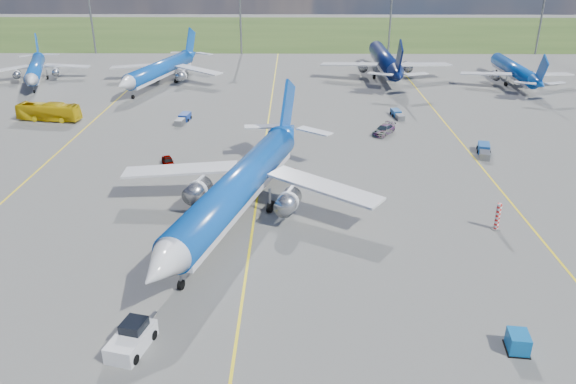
{
  "coord_description": "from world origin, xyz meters",
  "views": [
    {
      "loc": [
        4.35,
        -45.29,
        28.12
      ],
      "look_at": [
        3.78,
        8.54,
        4.0
      ],
      "focal_mm": 35.0,
      "sensor_mm": 36.0,
      "label": 1
    }
  ],
  "objects_px": {
    "warning_post": "(498,217)",
    "service_car_a": "(168,161)",
    "pushback_tug": "(132,338)",
    "baggage_tug_e": "(397,114)",
    "bg_jet_ne": "(512,84)",
    "service_car_c": "(384,130)",
    "baggage_tug_c": "(183,119)",
    "bg_jet_nnw": "(162,85)",
    "baggage_tug_w": "(484,150)",
    "bg_jet_nw": "(38,82)",
    "service_car_b": "(282,171)",
    "bg_jet_n": "(383,76)",
    "main_airliner": "(240,219)",
    "uld_container": "(518,342)",
    "apron_bus": "(49,112)"
  },
  "relations": [
    {
      "from": "apron_bus",
      "to": "pushback_tug",
      "type": "bearing_deg",
      "value": -144.35
    },
    {
      "from": "bg_jet_nnw",
      "to": "service_car_c",
      "type": "relative_size",
      "value": 7.15
    },
    {
      "from": "bg_jet_n",
      "to": "apron_bus",
      "type": "height_order",
      "value": "bg_jet_n"
    },
    {
      "from": "bg_jet_n",
      "to": "pushback_tug",
      "type": "distance_m",
      "value": 99.38
    },
    {
      "from": "pushback_tug",
      "to": "baggage_tug_e",
      "type": "bearing_deg",
      "value": 77.87
    },
    {
      "from": "bg_jet_n",
      "to": "baggage_tug_c",
      "type": "xyz_separation_m",
      "value": [
        -39.25,
        -35.81,
        0.56
      ]
    },
    {
      "from": "bg_jet_nnw",
      "to": "apron_bus",
      "type": "xyz_separation_m",
      "value": [
        -13.58,
        -26.39,
        1.52
      ]
    },
    {
      "from": "service_car_a",
      "to": "baggage_tug_c",
      "type": "height_order",
      "value": "service_car_a"
    },
    {
      "from": "bg_jet_nnw",
      "to": "apron_bus",
      "type": "height_order",
      "value": "bg_jet_nnw"
    },
    {
      "from": "service_car_b",
      "to": "warning_post",
      "type": "bearing_deg",
      "value": -104.07
    },
    {
      "from": "bg_jet_nw",
      "to": "uld_container",
      "type": "bearing_deg",
      "value": -69.52
    },
    {
      "from": "warning_post",
      "to": "bg_jet_nw",
      "type": "height_order",
      "value": "bg_jet_nw"
    },
    {
      "from": "main_airliner",
      "to": "baggage_tug_w",
      "type": "xyz_separation_m",
      "value": [
        33.39,
        21.02,
        0.58
      ]
    },
    {
      "from": "bg_jet_nnw",
      "to": "uld_container",
      "type": "distance_m",
      "value": 96.22
    },
    {
      "from": "bg_jet_ne",
      "to": "service_car_b",
      "type": "relative_size",
      "value": 6.8
    },
    {
      "from": "main_airliner",
      "to": "service_car_c",
      "type": "bearing_deg",
      "value": 71.97
    },
    {
      "from": "warning_post",
      "to": "main_airliner",
      "type": "relative_size",
      "value": 0.07
    },
    {
      "from": "bg_jet_nw",
      "to": "pushback_tug",
      "type": "bearing_deg",
      "value": -82.67
    },
    {
      "from": "bg_jet_ne",
      "to": "warning_post",
      "type": "bearing_deg",
      "value": 70.4
    },
    {
      "from": "warning_post",
      "to": "service_car_a",
      "type": "relative_size",
      "value": 0.83
    },
    {
      "from": "bg_jet_ne",
      "to": "baggage_tug_e",
      "type": "relative_size",
      "value": 6.72
    },
    {
      "from": "pushback_tug",
      "to": "service_car_c",
      "type": "xyz_separation_m",
      "value": [
        26.46,
        51.71,
        -0.09
      ]
    },
    {
      "from": "bg_jet_nw",
      "to": "service_car_c",
      "type": "distance_m",
      "value": 78.92
    },
    {
      "from": "service_car_b",
      "to": "baggage_tug_w",
      "type": "distance_m",
      "value": 30.24
    },
    {
      "from": "bg_jet_nnw",
      "to": "bg_jet_n",
      "type": "relative_size",
      "value": 0.9
    },
    {
      "from": "warning_post",
      "to": "bg_jet_n",
      "type": "relative_size",
      "value": 0.07
    },
    {
      "from": "bg_jet_nw",
      "to": "uld_container",
      "type": "relative_size",
      "value": 17.04
    },
    {
      "from": "bg_jet_nnw",
      "to": "baggage_tug_w",
      "type": "distance_m",
      "value": 70.02
    },
    {
      "from": "bg_jet_nw",
      "to": "bg_jet_n",
      "type": "xyz_separation_m",
      "value": [
        76.5,
        6.54,
        0.0
      ]
    },
    {
      "from": "uld_container",
      "to": "baggage_tug_e",
      "type": "xyz_separation_m",
      "value": [
        1.24,
        61.24,
        -0.24
      ]
    },
    {
      "from": "bg_jet_nw",
      "to": "main_airliner",
      "type": "height_order",
      "value": "main_airliner"
    },
    {
      "from": "bg_jet_nnw",
      "to": "service_car_a",
      "type": "bearing_deg",
      "value": -62.0
    },
    {
      "from": "pushback_tug",
      "to": "baggage_tug_w",
      "type": "height_order",
      "value": "pushback_tug"
    },
    {
      "from": "baggage_tug_w",
      "to": "baggage_tug_c",
      "type": "relative_size",
      "value": 1.05
    },
    {
      "from": "bg_jet_nw",
      "to": "service_car_b",
      "type": "bearing_deg",
      "value": -63.71
    },
    {
      "from": "apron_bus",
      "to": "service_car_a",
      "type": "bearing_deg",
      "value": -121.63
    },
    {
      "from": "bg_jet_n",
      "to": "service_car_a",
      "type": "xyz_separation_m",
      "value": [
        -37.62,
        -56.28,
        0.62
      ]
    },
    {
      "from": "pushback_tug",
      "to": "baggage_tug_e",
      "type": "relative_size",
      "value": 1.26
    },
    {
      "from": "bg_jet_n",
      "to": "main_airliner",
      "type": "relative_size",
      "value": 0.94
    },
    {
      "from": "pushback_tug",
      "to": "main_airliner",
      "type": "bearing_deg",
      "value": 88.17
    },
    {
      "from": "warning_post",
      "to": "uld_container",
      "type": "relative_size",
      "value": 1.62
    },
    {
      "from": "service_car_c",
      "to": "baggage_tug_e",
      "type": "bearing_deg",
      "value": 103.14
    },
    {
      "from": "bg_jet_ne",
      "to": "service_car_b",
      "type": "height_order",
      "value": "bg_jet_ne"
    },
    {
      "from": "bg_jet_nnw",
      "to": "baggage_tug_w",
      "type": "height_order",
      "value": "bg_jet_nnw"
    },
    {
      "from": "baggage_tug_c",
      "to": "service_car_c",
      "type": "bearing_deg",
      "value": -3.53
    },
    {
      "from": "warning_post",
      "to": "baggage_tug_e",
      "type": "xyz_separation_m",
      "value": [
        -3.55,
        41.79,
        -1.0
      ]
    },
    {
      "from": "bg_jet_nw",
      "to": "bg_jet_nnw",
      "type": "height_order",
      "value": "bg_jet_nnw"
    },
    {
      "from": "bg_jet_n",
      "to": "baggage_tug_w",
      "type": "xyz_separation_m",
      "value": [
        7.01,
        -51.28,
        0.58
      ]
    },
    {
      "from": "service_car_a",
      "to": "service_car_b",
      "type": "relative_size",
      "value": 0.75
    },
    {
      "from": "bg_jet_nw",
      "to": "bg_jet_ne",
      "type": "distance_m",
      "value": 103.13
    }
  ]
}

